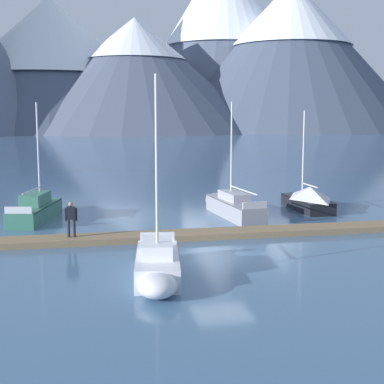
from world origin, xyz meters
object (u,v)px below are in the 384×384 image
(sailboat_mid_dock_port, at_px, (231,205))
(sailboat_mid_dock_starboard, at_px, (306,198))
(sailboat_nearest_berth, at_px, (38,209))
(sailboat_second_berth, at_px, (157,265))
(person_on_dock, at_px, (71,217))

(sailboat_mid_dock_port, height_order, sailboat_mid_dock_starboard, sailboat_mid_dock_port)
(sailboat_nearest_berth, bearing_deg, sailboat_mid_dock_starboard, -1.30)
(sailboat_second_berth, xyz_separation_m, sailboat_mid_dock_starboard, (11.59, 12.95, 0.16))
(sailboat_second_berth, bearing_deg, person_on_dock, 115.13)
(sailboat_second_berth, height_order, sailboat_mid_dock_port, sailboat_second_berth)
(sailboat_mid_dock_port, bearing_deg, person_on_dock, -150.16)
(person_on_dock, bearing_deg, sailboat_second_berth, -64.87)
(sailboat_second_berth, height_order, person_on_dock, sailboat_second_berth)
(sailboat_mid_dock_port, relative_size, person_on_dock, 4.46)
(sailboat_mid_dock_starboard, relative_size, person_on_dock, 3.71)
(sailboat_nearest_berth, xyz_separation_m, sailboat_mid_dock_starboard, (16.57, -0.38, 0.12))
(sailboat_mid_dock_port, bearing_deg, sailboat_nearest_berth, 173.40)
(sailboat_nearest_berth, relative_size, sailboat_mid_dock_starboard, 1.11)
(sailboat_nearest_berth, relative_size, sailboat_mid_dock_port, 0.93)
(sailboat_mid_dock_port, bearing_deg, sailboat_mid_dock_starboard, 10.12)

